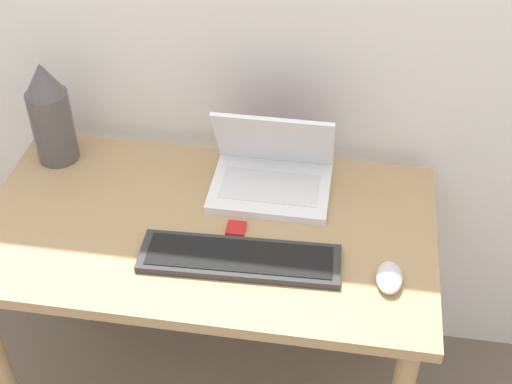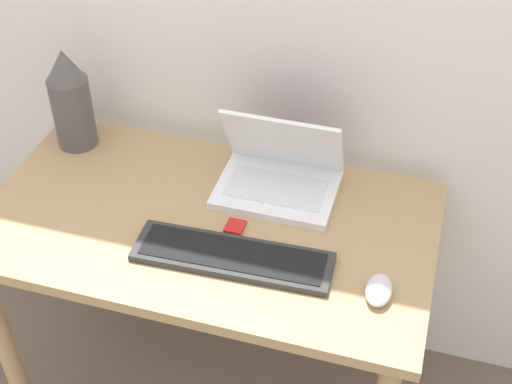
{
  "view_description": "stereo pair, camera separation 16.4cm",
  "coord_description": "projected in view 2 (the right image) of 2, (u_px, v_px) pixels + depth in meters",
  "views": [
    {
      "loc": [
        0.31,
        -0.92,
        1.87
      ],
      "look_at": [
        0.12,
        0.32,
        0.81
      ],
      "focal_mm": 50.0,
      "sensor_mm": 36.0,
      "label": 1
    },
    {
      "loc": [
        0.47,
        -0.88,
        1.87
      ],
      "look_at": [
        0.12,
        0.32,
        0.81
      ],
      "focal_mm": 50.0,
      "sensor_mm": 36.0,
      "label": 2
    }
  ],
  "objects": [
    {
      "name": "keyboard",
      "position": [
        233.0,
        257.0,
        1.61
      ],
      "size": [
        0.46,
        0.14,
        0.02
      ],
      "color": "#2D2D2D",
      "rests_on": "desk"
    },
    {
      "name": "desk",
      "position": [
        209.0,
        251.0,
        1.78
      ],
      "size": [
        1.09,
        0.61,
        0.71
      ],
      "color": "tan",
      "rests_on": "ground_plane"
    },
    {
      "name": "vase",
      "position": [
        71.0,
        99.0,
        1.87
      ],
      "size": [
        0.11,
        0.11,
        0.28
      ],
      "color": "#514C4C",
      "rests_on": "desk"
    },
    {
      "name": "mp3_player",
      "position": [
        235.0,
        227.0,
        1.69
      ],
      "size": [
        0.04,
        0.05,
        0.01
      ],
      "color": "red",
      "rests_on": "desk"
    },
    {
      "name": "mouse",
      "position": [
        379.0,
        290.0,
        1.52
      ],
      "size": [
        0.06,
        0.09,
        0.04
      ],
      "color": "silver",
      "rests_on": "desk"
    },
    {
      "name": "laptop",
      "position": [
        279.0,
        172.0,
        1.78
      ],
      "size": [
        0.3,
        0.23,
        0.22
      ],
      "color": "white",
      "rests_on": "desk"
    }
  ]
}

